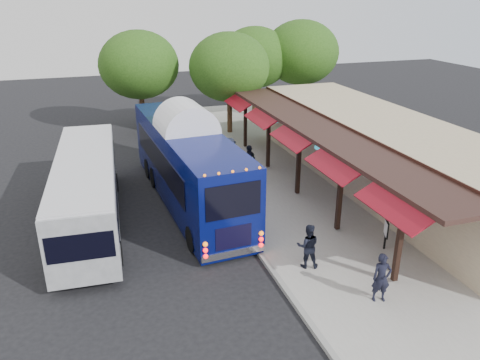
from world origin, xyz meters
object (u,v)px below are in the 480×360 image
object	(u,v)px
city_bus	(87,188)
ped_a	(381,278)
coach_bus	(188,161)
ped_b	(308,246)
sign_board	(386,230)
ped_c	(249,162)
ped_d	(230,154)

from	to	relation	value
city_bus	ped_a	xyz separation A→B (m)	(8.77, -9.07, -0.66)
city_bus	coach_bus	bearing A→B (deg)	13.59
ped_b	sign_board	world-z (taller)	ped_b
coach_bus	ped_c	xyz separation A→B (m)	(3.71, 1.69, -1.03)
coach_bus	ped_a	size ratio (longest dim) A/B	7.30
coach_bus	ped_c	size ratio (longest dim) A/B	6.70
ped_b	ped_d	xyz separation A→B (m)	(0.25, 10.38, 0.11)
ped_c	sign_board	world-z (taller)	ped_c
ped_b	ped_c	world-z (taller)	ped_c
coach_bus	sign_board	world-z (taller)	coach_bus
ped_b	sign_board	distance (m)	3.45
coach_bus	ped_b	world-z (taller)	coach_bus
city_bus	ped_b	xyz separation A→B (m)	(7.42, -6.49, -0.66)
city_bus	ped_a	distance (m)	12.63
ped_a	ped_d	size ratio (longest dim) A/B	0.89
ped_b	sign_board	bearing A→B (deg)	-156.57
city_bus	ped_d	distance (m)	8.62
ped_c	ped_a	bearing A→B (deg)	50.91
ped_c	city_bus	bearing A→B (deg)	-24.32
city_bus	sign_board	distance (m)	12.57
city_bus	ped_c	world-z (taller)	city_bus
ped_d	ped_c	bearing A→B (deg)	132.60
ped_a	coach_bus	bearing A→B (deg)	126.64
city_bus	ped_d	world-z (taller)	city_bus
ped_b	coach_bus	bearing A→B (deg)	-48.94
ped_d	sign_board	size ratio (longest dim) A/B	1.57
coach_bus	ped_a	xyz separation A→B (m)	(4.13, -9.91, -1.10)
city_bus	ped_c	xyz separation A→B (m)	(8.35, 2.53, -0.58)
coach_bus	ped_c	world-z (taller)	coach_bus
ped_b	ped_c	size ratio (longest dim) A/B	0.92
city_bus	ped_a	world-z (taller)	city_bus
ped_a	ped_d	world-z (taller)	ped_d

